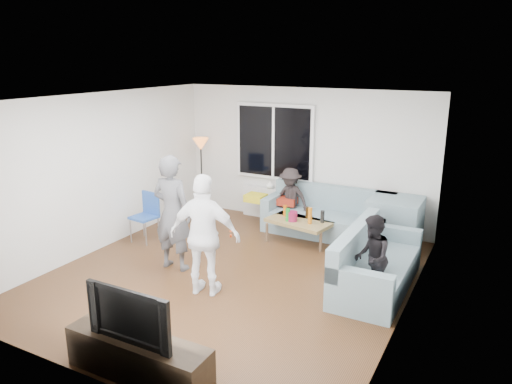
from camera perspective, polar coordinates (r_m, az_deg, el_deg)
The scene contains 32 objects.
floor at distance 7.39m, azimuth -2.90°, elevation -9.79°, with size 5.00×5.50×0.04m, color #56351C.
ceiling at distance 6.70m, azimuth -3.22°, elevation 11.06°, with size 5.00×5.50×0.04m, color white.
wall_back at distance 9.35m, azimuth 5.70°, elevation 4.14°, with size 5.00×0.04×2.60m, color silver.
wall_front at distance 4.90m, azimuth -20.04°, elevation -7.59°, with size 5.00×0.04×2.60m, color silver.
wall_left at distance 8.47m, azimuth -17.87°, elevation 2.25°, with size 0.04×5.50×2.60m, color silver.
wall_right at distance 6.08m, azimuth 17.81°, elevation -2.86°, with size 0.04×5.50×2.60m, color silver.
window_frame at distance 9.47m, azimuth 2.18°, elevation 5.89°, with size 1.62×0.06×1.47m, color white.
window_glass at distance 9.43m, azimuth 2.07°, elevation 5.86°, with size 1.50×0.02×1.35m, color black.
window_mullion at distance 9.42m, azimuth 2.05°, elevation 5.85°, with size 0.05×0.03×1.35m, color white.
radiator at distance 9.72m, azimuth 2.00°, elevation -1.37°, with size 1.30×0.12×0.62m, color silver.
potted_plant at distance 9.43m, azimuth 3.66°, elevation 1.17°, with size 0.20×0.16×0.36m, color #2C6E2C.
vase at distance 9.61m, azimuth 1.64°, elevation 0.83°, with size 0.15×0.15×0.15m, color white.
sofa_back_section at distance 8.89m, azimuth 8.35°, elevation -2.40°, with size 2.30×0.85×0.85m, color gray, non-canonical shape.
sofa_right_section at distance 7.04m, azimuth 14.11°, elevation -7.67°, with size 0.85×2.00×0.85m, color gray, non-canonical shape.
sofa_corner at distance 8.59m, azimuth 15.91°, elevation -3.50°, with size 0.85×0.85×0.85m, color gray.
cushion_yellow at distance 9.40m, azimuth -0.03°, elevation -0.68°, with size 0.38×0.32×0.14m, color yellow.
cushion_red at distance 9.21m, azimuth 3.64°, elevation -1.07°, with size 0.36×0.30×0.13m, color maroon.
coffee_table at distance 8.56m, azimuth 5.05°, elevation -4.60°, with size 1.10×0.60×0.40m, color olive.
pitcher at distance 8.42m, azimuth 4.31°, elevation -2.86°, with size 0.17×0.17×0.17m, color maroon.
side_chair at distance 8.72m, azimuth -13.01°, elevation -2.97°, with size 0.40×0.40×0.86m, color #254DA0, non-canonical shape.
floor_lamp at distance 10.00m, azimuth -6.39°, elevation 1.82°, with size 0.32×0.32×1.56m, color orange, non-canonical shape.
player_left at distance 7.39m, azimuth -9.77°, elevation -2.44°, with size 0.65×0.42×1.78m, color #4A4B4F.
player_right at distance 6.55m, azimuth -6.02°, elevation -5.11°, with size 0.99×0.41×1.68m, color white.
spectator_right at distance 6.65m, azimuth 13.43°, elevation -7.55°, with size 0.57×0.44×1.17m, color black.
spectator_back at distance 9.13m, azimuth 4.02°, elevation -0.75°, with size 0.75×0.43×1.16m, color black.
tv_console at distance 5.32m, azimuth -13.62°, elevation -18.33°, with size 1.60×0.40×0.44m, color #302418.
television at distance 5.05m, azimuth -14.00°, elevation -13.54°, with size 1.00×0.13×0.58m, color black.
bottle_b at distance 8.41m, azimuth 3.75°, elevation -2.69°, with size 0.08×0.08×0.22m, color #1A9227.
bottle_c at distance 8.61m, azimuth 6.05°, elevation -2.39°, with size 0.07×0.07×0.20m, color black.
bottle_e at distance 8.39m, azimuth 7.80°, elevation -2.88°, with size 0.07×0.07×0.21m, color black.
bottle_a at distance 8.66m, azimuth 3.43°, elevation -2.21°, with size 0.07×0.07×0.20m, color #C6580B.
bottle_d at distance 8.31m, azimuth 6.36°, elevation -2.78°, with size 0.07×0.07×0.28m, color orange.
Camera 1 is at (3.44, -5.72, 3.15)m, focal length 34.08 mm.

